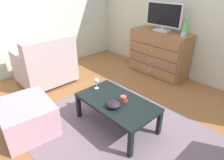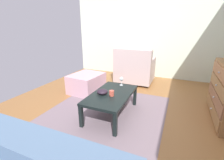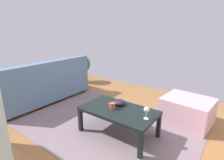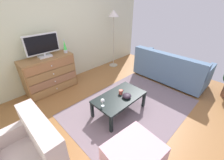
{
  "view_description": "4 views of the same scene",
  "coord_description": "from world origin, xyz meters",
  "views": [
    {
      "loc": [
        1.41,
        -1.53,
        1.73
      ],
      "look_at": [
        -0.02,
        -0.2,
        0.72
      ],
      "focal_mm": 31.21,
      "sensor_mm": 36.0,
      "label": 1
    },
    {
      "loc": [
        2.08,
        0.83,
        1.38
      ],
      "look_at": [
        0.02,
        -0.05,
        0.63
      ],
      "focal_mm": 25.46,
      "sensor_mm": 36.0,
      "label": 2
    },
    {
      "loc": [
        -1.31,
        1.76,
        1.46
      ],
      "look_at": [
        0.05,
        -0.08,
        0.78
      ],
      "focal_mm": 28.79,
      "sensor_mm": 36.0,
      "label": 3
    },
    {
      "loc": [
        -1.75,
        -1.59,
        2.06
      ],
      "look_at": [
        -0.24,
        -0.07,
        0.81
      ],
      "focal_mm": 23.13,
      "sensor_mm": 36.0,
      "label": 4
    }
  ],
  "objects": [
    {
      "name": "coffee_table",
      "position": [
        -0.05,
        -0.09,
        0.33
      ],
      "size": [
        1.03,
        0.58,
        0.38
      ],
      "color": "black",
      "rests_on": "ground_plane"
    },
    {
      "name": "dresser",
      "position": [
        -0.65,
        1.65,
        0.43
      ],
      "size": [
        1.16,
        0.49,
        0.87
      ],
      "color": "olive",
      "rests_on": "ground_plane"
    },
    {
      "name": "bowl_decorative",
      "position": [
        0.02,
        -0.21,
        0.42
      ],
      "size": [
        0.17,
        0.17,
        0.08
      ],
      "primitive_type": "ellipsoid",
      "color": "black",
      "rests_on": "coffee_table"
    },
    {
      "name": "armchair",
      "position": [
        -1.78,
        -0.19,
        0.36
      ],
      "size": [
        0.8,
        0.91,
        0.88
      ],
      "color": "#332319",
      "rests_on": "ground_plane"
    },
    {
      "name": "wine_glass",
      "position": [
        -0.47,
        -0.07,
        0.49
      ],
      "size": [
        0.07,
        0.07,
        0.16
      ],
      "color": "silver",
      "rests_on": "coffee_table"
    },
    {
      "name": "area_rug",
      "position": [
        0.2,
        -0.2,
        0.0
      ],
      "size": [
        2.6,
        1.9,
        0.01
      ],
      "primitive_type": "cube",
      "color": "slate",
      "rests_on": "ground_plane"
    },
    {
      "name": "ottoman",
      "position": [
        -0.74,
        -0.98,
        0.2
      ],
      "size": [
        0.75,
        0.67,
        0.4
      ],
      "primitive_type": "cube",
      "rotation": [
        0.0,
        0.0,
        -0.1
      ],
      "color": "#C79AA9",
      "rests_on": "ground_plane"
    },
    {
      "name": "mug",
      "position": [
        0.03,
        -0.05,
        0.42
      ],
      "size": [
        0.11,
        0.08,
        0.08
      ],
      "color": "#BC503F",
      "rests_on": "coffee_table"
    },
    {
      "name": "tv",
      "position": [
        -0.65,
        1.67,
        1.14
      ],
      "size": [
        0.73,
        0.18,
        0.51
      ],
      "color": "silver",
      "rests_on": "dresser"
    },
    {
      "name": "lava_lamp",
      "position": [
        -0.17,
        1.61,
        1.01
      ],
      "size": [
        0.09,
        0.09,
        0.33
      ],
      "color": "#B7B7BC",
      "rests_on": "dresser"
    },
    {
      "name": "ground_plane",
      "position": [
        0.0,
        0.0,
        -0.03
      ],
      "size": [
        5.57,
        4.4,
        0.05
      ],
      "primitive_type": "cube",
      "color": "#926034"
    },
    {
      "name": "wall_accent_rear",
      "position": [
        0.0,
        1.96,
        1.29
      ],
      "size": [
        5.57,
        0.12,
        2.57
      ],
      "primitive_type": "cube",
      "color": "beige",
      "rests_on": "ground_plane"
    },
    {
      "name": "wall_plain_left",
      "position": [
        -2.55,
        0.0,
        1.29
      ],
      "size": [
        0.12,
        4.4,
        2.57
      ],
      "primitive_type": "cube",
      "color": "silver",
      "rests_on": "ground_plane"
    }
  ]
}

